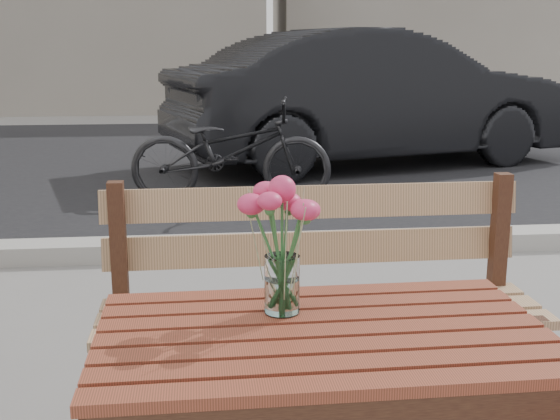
% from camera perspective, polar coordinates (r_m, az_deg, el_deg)
% --- Properties ---
extents(street, '(30.00, 8.12, 0.12)m').
position_cam_1_polar(street, '(6.66, -4.20, 1.76)').
color(street, black).
rests_on(street, ground).
extents(main_table, '(1.11, 0.66, 0.68)m').
position_cam_1_polar(main_table, '(1.79, 3.46, -12.95)').
color(main_table, '#5B2B18').
rests_on(main_table, ground).
extents(main_bench, '(1.50, 0.46, 0.93)m').
position_cam_1_polar(main_bench, '(2.46, 3.12, -5.64)').
color(main_bench, '#8D6848').
rests_on(main_bench, ground).
extents(main_vase, '(0.20, 0.20, 0.36)m').
position_cam_1_polar(main_vase, '(1.78, 0.17, -1.54)').
color(main_vase, white).
rests_on(main_vase, main_table).
extents(parked_car, '(4.89, 2.84, 1.52)m').
position_cam_1_polar(parked_car, '(8.16, 7.54, 9.01)').
color(parked_car, black).
rests_on(parked_car, ground).
extents(bicycle, '(1.81, 0.84, 0.92)m').
position_cam_1_polar(bicycle, '(6.11, -4.05, 4.80)').
color(bicycle, black).
rests_on(bicycle, ground).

